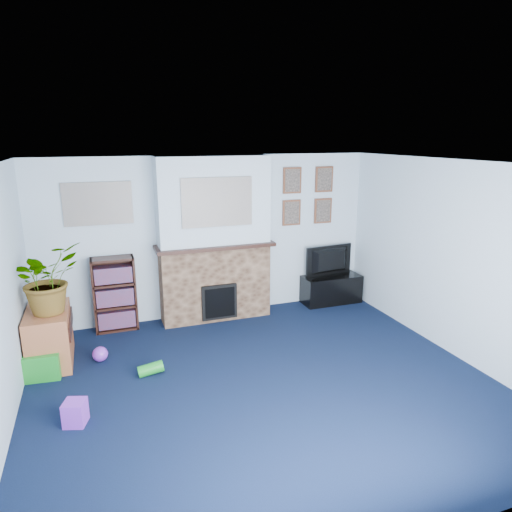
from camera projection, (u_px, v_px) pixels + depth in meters
name	position (u px, v px, depth m)	size (l,w,h in m)	color
floor	(263.00, 384.00, 5.06)	(5.00, 4.50, 0.01)	black
ceiling	(265.00, 164.00, 4.44)	(5.00, 4.50, 0.01)	white
wall_back	(211.00, 237.00, 6.80)	(5.00, 0.04, 2.40)	silver
wall_front	(398.00, 391.00, 2.70)	(5.00, 0.04, 2.40)	silver
wall_right	(455.00, 260.00, 5.57)	(0.04, 4.50, 2.40)	silver
chimney_breast	(214.00, 241.00, 6.62)	(1.72, 0.50, 2.40)	brown
collage_main	(217.00, 202.00, 6.27)	(1.00, 0.03, 0.68)	gray
collage_left	(98.00, 204.00, 6.13)	(0.90, 0.03, 0.58)	gray
portrait_tl	(292.00, 180.00, 7.00)	(0.30, 0.03, 0.40)	brown
portrait_tr	(324.00, 179.00, 7.18)	(0.30, 0.03, 0.40)	brown
portrait_bl	(291.00, 213.00, 7.13)	(0.30, 0.03, 0.40)	brown
portrait_br	(323.00, 211.00, 7.31)	(0.30, 0.03, 0.40)	brown
tv_stand	(331.00, 289.00, 7.48)	(0.96, 0.40, 0.45)	black
television	(332.00, 261.00, 7.38)	(0.85, 0.11, 0.49)	black
bookshelf	(115.00, 295.00, 6.38)	(0.58, 0.28, 1.05)	black
sideboard	(50.00, 335.00, 5.47)	(0.47, 0.85, 0.66)	#A55934
potted_plant	(47.00, 279.00, 5.25)	(0.73, 0.64, 0.82)	#26661E
mantel_clock	(208.00, 240.00, 6.53)	(0.09, 0.06, 0.13)	gold
mantel_candle	(237.00, 237.00, 6.67)	(0.05, 0.05, 0.16)	#B2BFC6
mantel_teddy	(180.00, 242.00, 6.40)	(0.12, 0.12, 0.12)	gray
mantel_can	(264.00, 236.00, 6.82)	(0.06, 0.06, 0.11)	purple
green_crate	(44.00, 365.00, 5.18)	(0.38, 0.30, 0.30)	#198C26
toy_ball	(100.00, 354.00, 5.55)	(0.18, 0.18, 0.18)	purple
toy_block	(75.00, 414.00, 4.33)	(0.20, 0.20, 0.24)	purple
toy_tube	(151.00, 369.00, 5.24)	(0.13, 0.13, 0.29)	#198C26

